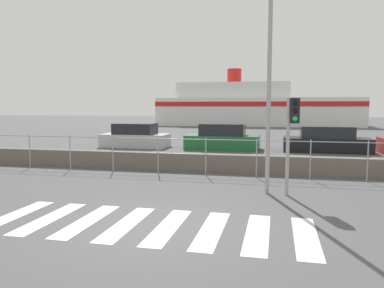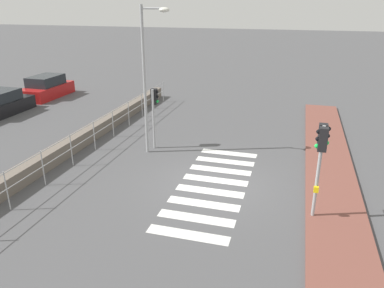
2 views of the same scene
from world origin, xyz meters
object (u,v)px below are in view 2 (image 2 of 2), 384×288
at_px(traffic_light_near, 321,148).
at_px(streetlamp, 149,65).
at_px(traffic_light_far, 154,105).
at_px(parked_car_red, 47,88).

height_order(traffic_light_near, streetlamp, streetlamp).
bearing_deg(traffic_light_far, traffic_light_near, -122.51).
bearing_deg(traffic_light_far, streetlamp, -171.96).
height_order(traffic_light_near, traffic_light_far, traffic_light_near).
bearing_deg(parked_car_red, traffic_light_near, -122.74).
distance_m(traffic_light_near, traffic_light_far, 7.99).
bearing_deg(traffic_light_near, traffic_light_far, 57.49).
xyz_separation_m(streetlamp, parked_car_red, (7.49, 10.68, -3.15)).
relative_size(traffic_light_far, parked_car_red, 0.68).
xyz_separation_m(traffic_light_near, traffic_light_far, (4.29, 6.73, -0.36)).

